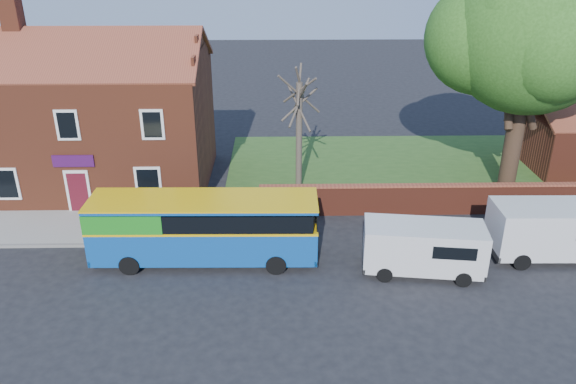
{
  "coord_description": "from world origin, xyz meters",
  "views": [
    {
      "loc": [
        2.92,
        -18.1,
        12.66
      ],
      "look_at": [
        3.38,
        5.0,
        2.17
      ],
      "focal_mm": 35.0,
      "sensor_mm": 36.0,
      "label": 1
    }
  ],
  "objects_px": {
    "van_near": "(424,247)",
    "large_tree": "(532,35)",
    "bus": "(197,226)",
    "van_far": "(558,229)"
  },
  "relations": [
    {
      "from": "van_far",
      "to": "large_tree",
      "type": "distance_m",
      "value": 9.99
    },
    {
      "from": "bus",
      "to": "van_far",
      "type": "bearing_deg",
      "value": 0.73
    },
    {
      "from": "van_far",
      "to": "large_tree",
      "type": "bearing_deg",
      "value": 85.97
    },
    {
      "from": "bus",
      "to": "large_tree",
      "type": "xyz_separation_m",
      "value": [
        15.94,
        7.12,
        6.66
      ]
    },
    {
      "from": "bus",
      "to": "van_far",
      "type": "height_order",
      "value": "bus"
    },
    {
      "from": "van_near",
      "to": "large_tree",
      "type": "bearing_deg",
      "value": 58.7
    },
    {
      "from": "bus",
      "to": "van_near",
      "type": "distance_m",
      "value": 9.4
    },
    {
      "from": "van_near",
      "to": "large_tree",
      "type": "xyz_separation_m",
      "value": [
        6.61,
        8.25,
        7.11
      ]
    },
    {
      "from": "bus",
      "to": "van_far",
      "type": "distance_m",
      "value": 15.32
    },
    {
      "from": "van_near",
      "to": "van_far",
      "type": "height_order",
      "value": "van_far"
    }
  ]
}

